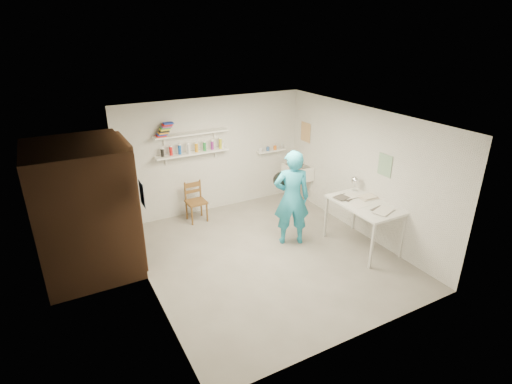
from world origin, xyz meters
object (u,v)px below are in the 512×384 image
work_table (363,225)px  desk_lamp (356,180)px  belfast_sink (297,172)px  man (292,198)px  wooden_chair (196,202)px  wall_clock (282,180)px

work_table → desk_lamp: bearing=67.6°
belfast_sink → man: (-1.13, -1.49, 0.18)m
belfast_sink → desk_lamp: 1.77m
man → wooden_chair: bearing=-30.2°
belfast_sink → wooden_chair: size_ratio=0.73×
desk_lamp → wooden_chair: bearing=142.3°
man → desk_lamp: bearing=-167.2°
work_table → belfast_sink: bearing=87.2°
belfast_sink → work_table: size_ratio=0.47×
work_table → desk_lamp: 0.85m
wooden_chair → work_table: 3.27m
wooden_chair → wall_clock: bearing=-53.8°
belfast_sink → wall_clock: wall_clock is taller
wall_clock → desk_lamp: bearing=5.4°
man → wall_clock: 0.37m
wooden_chair → desk_lamp: bearing=-39.1°
work_table → desk_lamp: (0.21, 0.51, 0.65)m
wooden_chair → work_table: (2.23, -2.40, 0.02)m
wall_clock → desk_lamp: (1.32, -0.44, -0.10)m
belfast_sink → wall_clock: 1.84m
work_table → wall_clock: bearing=139.4°
wall_clock → work_table: (1.11, -0.95, -0.74)m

